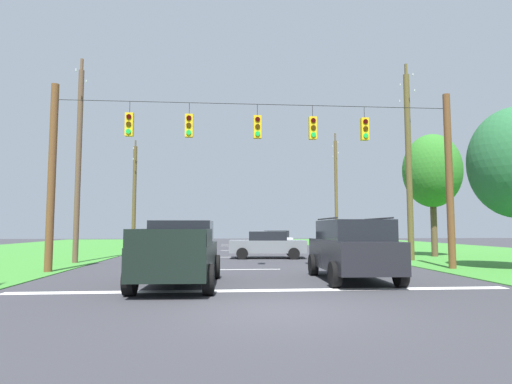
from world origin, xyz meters
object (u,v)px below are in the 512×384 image
Objects in this scene: distant_car_crossing_white at (174,241)px; distant_car_far_parked at (276,240)px; pickup_truck at (180,253)px; utility_pole_mid_left at (78,161)px; utility_pole_far_right at (336,190)px; suv_black at (352,248)px; distant_car_oncoming at (268,244)px; utility_pole_far_left at (134,194)px; tree_roadside_far_right at (432,171)px; utility_pole_mid_right at (409,161)px; overhead_signal_span at (257,167)px.

distant_car_crossing_white is 7.77m from distant_car_far_parked.
utility_pole_mid_left is (-5.86, 8.55, 4.06)m from pickup_truck.
utility_pole_far_right is at bearing 63.80° from pickup_truck.
suv_black is 10.68m from distant_car_oncoming.
suv_black is 1.12× the size of distant_car_far_parked.
utility_pole_far_left is 1.24× the size of tree_roadside_far_right.
tree_roadside_far_right is (3.04, -10.62, 0.25)m from utility_pole_far_right.
utility_pole_far_left is at bearing 104.52° from pickup_truck.
pickup_truck is 11.89m from distant_car_oncoming.
pickup_truck is at bearing -142.13° from utility_pole_mid_right.
distant_car_oncoming is (3.90, 11.24, -0.18)m from pickup_truck.
utility_pole_mid_right is at bearing -88.71° from utility_pole_far_right.
tree_roadside_far_right is (8.40, 10.86, 4.08)m from suv_black.
tree_roadside_far_right is (11.27, 7.36, 0.90)m from overhead_signal_span.
utility_pole_mid_right is (8.53, 4.53, 1.03)m from overhead_signal_span.
utility_pole_far_right is at bearing 39.08° from utility_pole_mid_left.
utility_pole_mid_left is (-8.55, 4.36, 0.79)m from overhead_signal_span.
utility_pole_mid_left reaches higher than utility_pole_far_left.
distant_car_oncoming is at bearing -44.55° from distant_car_crossing_white.
suv_black is 22.47m from utility_pole_far_right.
pickup_truck is at bearing -55.55° from utility_pole_mid_left.
utility_pole_mid_right is (11.21, 8.72, 4.30)m from pickup_truck.
utility_pole_far_right is (12.92, 5.12, 4.11)m from distant_car_crossing_white.
utility_pole_mid_right is 1.16× the size of utility_pole_far_left.
suv_black is 0.47× the size of utility_pole_mid_left.
utility_pole_mid_right is 1.09× the size of utility_pole_far_right.
suv_black is at bearing -62.97° from utility_pole_far_left.
utility_pole_far_left reaches higher than distant_car_oncoming.
utility_pole_far_left reaches higher than distant_car_crossing_white.
tree_roadside_far_right is at bearing -74.04° from utility_pole_far_right.
pickup_truck is at bearing -122.62° from overhead_signal_span.
utility_pole_far_left is at bearing 139.54° from utility_pole_mid_right.
distant_car_crossing_white is at bearing 114.78° from suv_black.
overhead_signal_span is 3.44× the size of suv_black.
distant_car_far_parked is 0.47× the size of utility_pole_far_left.
pickup_truck is 0.56× the size of utility_pole_far_right.
overhead_signal_span is at bearing -146.84° from tree_roadside_far_right.
pickup_truck is 20.03m from distant_car_far_parked.
tree_roadside_far_right is (15.96, -5.50, 4.36)m from distant_car_crossing_white.
distant_car_oncoming is (1.22, 7.05, -3.45)m from overhead_signal_span.
pickup_truck is 17.17m from distant_car_crossing_white.
tree_roadside_far_right is (19.81, 3.00, 0.12)m from utility_pole_mid_left.
utility_pole_far_right is 17.04m from utility_pole_far_left.
tree_roadside_far_right is at bearing 1.79° from distant_car_oncoming.
distant_car_oncoming is at bearing -100.81° from distant_car_far_parked.
utility_pole_mid_right reaches higher than distant_car_oncoming.
suv_black is at bearing -127.72° from tree_roadside_far_right.
overhead_signal_span is 1.70× the size of utility_pole_far_right.
utility_pole_mid_right is (7.32, -2.52, 4.48)m from distant_car_oncoming.
utility_pole_far_left is (-4.07, 6.42, 3.73)m from distant_car_crossing_white.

